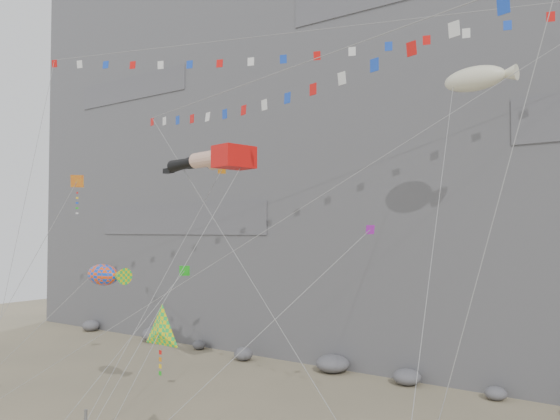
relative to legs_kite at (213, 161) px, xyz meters
The scene contains 12 objects.
cliff 29.09m from the legs_kite, 87.35° to the left, with size 80.00×28.00×50.00m, color slate.
talus_boulders 19.11m from the legs_kite, 84.15° to the left, with size 60.00×3.00×1.20m, color slate, non-canonical shape.
legs_kite is the anchor object (origin of this frame).
flag_banner_upper 10.15m from the legs_kite, 51.86° to the left, with size 36.49×17.95×30.52m.
flag_banner_lower 7.54m from the legs_kite, 18.98° to the right, with size 27.44×8.07×21.50m.
harlequin_kite 9.51m from the legs_kite, 159.20° to the right, with size 4.89×6.75×15.70m.
fish_windsock 9.57m from the legs_kite, 144.57° to the right, with size 9.93×5.61×12.28m.
delta_kite 13.00m from the legs_kite, 61.08° to the right, with size 2.59×3.78×8.21m.
blimp_windsock 16.23m from the legs_kite, 30.77° to the left, with size 4.53×16.66×25.28m.
small_kite_a 3.18m from the legs_kite, 124.02° to the left, with size 2.58×13.80×19.95m.
small_kite_b 10.48m from the legs_kite, ahead, with size 7.26×13.25×17.93m.
small_kite_c 7.67m from the legs_kite, 70.82° to the right, with size 2.76×8.74×12.03m.
Camera 1 is at (20.93, -20.02, 10.88)m, focal length 35.00 mm.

